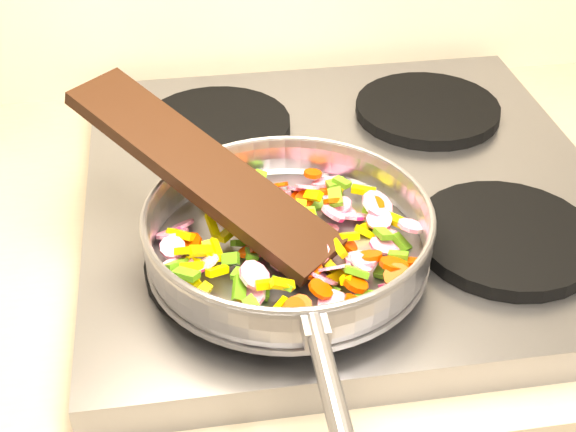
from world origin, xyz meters
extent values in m
cube|color=#939399|center=(-0.70, 1.67, 0.92)|extent=(0.60, 0.60, 0.04)
cylinder|color=black|center=(-0.84, 1.52, 0.95)|extent=(0.19, 0.19, 0.02)
cylinder|color=black|center=(-0.56, 1.52, 0.95)|extent=(0.19, 0.19, 0.02)
cylinder|color=black|center=(-0.84, 1.81, 0.95)|extent=(0.19, 0.19, 0.02)
cylinder|color=black|center=(-0.56, 1.81, 0.95)|extent=(0.19, 0.19, 0.02)
cylinder|color=#9E9EA5|center=(-0.79, 1.52, 0.96)|extent=(0.28, 0.28, 0.01)
torus|color=#9E9EA5|center=(-0.79, 1.52, 0.99)|extent=(0.32, 0.32, 0.05)
torus|color=#9E9EA5|center=(-0.79, 1.52, 1.01)|extent=(0.28, 0.28, 0.01)
cylinder|color=#9E9EA5|center=(-0.79, 1.29, 1.00)|extent=(0.02, 0.19, 0.02)
cube|color=#9E9EA5|center=(-0.79, 1.37, 1.00)|extent=(0.02, 0.03, 0.02)
cube|color=#DBCA01|center=(-0.85, 1.63, 0.97)|extent=(0.03, 0.02, 0.01)
cylinder|color=#D13800|center=(-0.74, 1.57, 0.98)|extent=(0.02, 0.02, 0.02)
cube|color=#DBCA01|center=(-0.76, 1.58, 0.99)|extent=(0.02, 0.02, 0.02)
cylinder|color=#DD156D|center=(-0.74, 1.54, 0.98)|extent=(0.03, 0.04, 0.02)
cube|color=#DBCA01|center=(-0.71, 1.54, 0.97)|extent=(0.02, 0.02, 0.02)
cube|color=#DBCA01|center=(-0.85, 1.54, 0.97)|extent=(0.02, 0.02, 0.01)
cylinder|color=#DD156D|center=(-0.77, 1.49, 0.98)|extent=(0.03, 0.04, 0.02)
cube|color=#4D9014|center=(-0.82, 1.61, 0.98)|extent=(0.02, 0.02, 0.02)
cube|color=#4D9014|center=(-0.89, 1.47, 0.99)|extent=(0.03, 0.03, 0.01)
cube|color=#DBCA01|center=(-0.86, 1.55, 0.98)|extent=(0.01, 0.03, 0.02)
cube|color=#4D9014|center=(-0.79, 1.50, 0.98)|extent=(0.02, 0.03, 0.02)
cylinder|color=#DD156D|center=(-0.84, 1.45, 0.97)|extent=(0.03, 0.04, 0.03)
cube|color=#DBCA01|center=(-0.76, 1.48, 0.97)|extent=(0.02, 0.02, 0.02)
cube|color=#DBCA01|center=(-0.83, 1.63, 0.97)|extent=(0.02, 0.02, 0.01)
cylinder|color=#D13800|center=(-0.74, 1.61, 0.97)|extent=(0.04, 0.04, 0.02)
cylinder|color=#D13800|center=(-0.77, 1.44, 0.98)|extent=(0.02, 0.02, 0.02)
cylinder|color=#D13800|center=(-0.68, 1.47, 0.97)|extent=(0.03, 0.03, 0.02)
cylinder|color=#D13800|center=(-0.80, 1.41, 0.98)|extent=(0.03, 0.03, 0.02)
cube|color=#4D9014|center=(-0.74, 1.42, 0.98)|extent=(0.02, 0.02, 0.01)
cube|color=#4D9014|center=(-0.81, 1.45, 0.98)|extent=(0.02, 0.02, 0.02)
cylinder|color=#DD156D|center=(-0.70, 1.50, 0.97)|extent=(0.03, 0.03, 0.01)
cylinder|color=#D13800|center=(-0.80, 1.43, 0.97)|extent=(0.02, 0.02, 0.01)
cube|color=#4D9014|center=(-0.78, 1.55, 0.97)|extent=(0.02, 0.02, 0.01)
cylinder|color=#DD156D|center=(-0.76, 1.54, 0.96)|extent=(0.04, 0.04, 0.02)
cube|color=#4D9014|center=(-0.84, 1.43, 0.97)|extent=(0.02, 0.02, 0.02)
cube|color=#DBCA01|center=(-0.86, 1.51, 0.98)|extent=(0.01, 0.03, 0.01)
cube|color=#DBCA01|center=(-0.78, 1.42, 0.97)|extent=(0.02, 0.03, 0.01)
cube|color=#4D9014|center=(-0.85, 1.49, 0.98)|extent=(0.02, 0.02, 0.02)
cylinder|color=#DD156D|center=(-0.76, 1.61, 0.97)|extent=(0.05, 0.04, 0.03)
cylinder|color=#D13800|center=(-0.85, 1.60, 0.98)|extent=(0.03, 0.03, 0.02)
cube|color=#4D9014|center=(-0.75, 1.58, 0.97)|extent=(0.02, 0.01, 0.01)
cylinder|color=#D13800|center=(-0.80, 1.56, 0.96)|extent=(0.02, 0.02, 0.02)
cylinder|color=#DD156D|center=(-0.83, 1.46, 0.98)|extent=(0.04, 0.04, 0.03)
cylinder|color=#D13800|center=(-0.79, 1.61, 0.98)|extent=(0.03, 0.03, 0.03)
cube|color=#DBCA01|center=(-0.73, 1.61, 0.97)|extent=(0.03, 0.03, 0.01)
cylinder|color=#D13800|center=(-0.82, 1.64, 0.98)|extent=(0.03, 0.03, 0.02)
cylinder|color=#DD156D|center=(-0.69, 1.56, 0.98)|extent=(0.04, 0.05, 0.02)
cube|color=#DBCA01|center=(-0.89, 1.51, 0.99)|extent=(0.02, 0.02, 0.02)
cube|color=#DBCA01|center=(-0.77, 1.50, 0.98)|extent=(0.02, 0.01, 0.02)
cylinder|color=#DD156D|center=(-0.69, 1.52, 0.97)|extent=(0.04, 0.04, 0.02)
cylinder|color=#D13800|center=(-0.73, 1.51, 0.98)|extent=(0.02, 0.03, 0.02)
cube|color=#DBCA01|center=(-0.87, 1.48, 0.98)|extent=(0.02, 0.02, 0.01)
cylinder|color=#DD156D|center=(-0.78, 1.56, 0.98)|extent=(0.03, 0.03, 0.02)
cube|color=#4D9014|center=(-0.69, 1.48, 0.98)|extent=(0.02, 0.02, 0.01)
cube|color=#4D9014|center=(-0.83, 1.42, 0.97)|extent=(0.02, 0.02, 0.01)
cube|color=#DBCA01|center=(-0.79, 1.58, 0.97)|extent=(0.02, 0.01, 0.02)
cylinder|color=#DD156D|center=(-0.79, 1.60, 0.97)|extent=(0.04, 0.04, 0.02)
cube|color=#4D9014|center=(-0.70, 1.52, 0.98)|extent=(0.02, 0.02, 0.01)
cylinder|color=#D13800|center=(-0.75, 1.42, 0.98)|extent=(0.03, 0.03, 0.02)
cylinder|color=#D13800|center=(-0.82, 1.64, 0.97)|extent=(0.04, 0.03, 0.03)
cylinder|color=#D13800|center=(-0.74, 1.61, 0.97)|extent=(0.02, 0.02, 0.01)
cylinder|color=#DD156D|center=(-0.79, 1.41, 0.97)|extent=(0.03, 0.03, 0.02)
cube|color=#DBCA01|center=(-0.77, 1.55, 0.99)|extent=(0.02, 0.03, 0.01)
cube|color=#4D9014|center=(-0.73, 1.60, 0.98)|extent=(0.02, 0.02, 0.01)
cylinder|color=#DD156D|center=(-0.76, 1.47, 0.98)|extent=(0.05, 0.04, 0.03)
cube|color=#DBCA01|center=(-0.77, 1.56, 0.97)|extent=(0.02, 0.02, 0.01)
cube|color=#DBCA01|center=(-0.70, 1.59, 0.98)|extent=(0.03, 0.02, 0.01)
cylinder|color=#D13800|center=(-0.80, 1.41, 0.99)|extent=(0.03, 0.03, 0.02)
cube|color=#4D9014|center=(-0.73, 1.43, 0.97)|extent=(0.02, 0.02, 0.01)
cube|color=#DBCA01|center=(-0.88, 1.50, 0.99)|extent=(0.03, 0.02, 0.02)
cylinder|color=#D13800|center=(-0.78, 1.47, 0.98)|extent=(0.03, 0.03, 0.01)
cylinder|color=#DD156D|center=(-0.89, 1.57, 0.97)|extent=(0.04, 0.03, 0.02)
cylinder|color=#D13800|center=(-0.83, 1.57, 0.98)|extent=(0.03, 0.02, 0.02)
cube|color=#DBCA01|center=(-0.75, 1.49, 0.99)|extent=(0.01, 0.02, 0.01)
cube|color=#4D9014|center=(-0.85, 1.46, 0.98)|extent=(0.02, 0.02, 0.02)
cube|color=#4D9014|center=(-0.84, 1.53, 0.97)|extent=(0.03, 0.02, 0.02)
cube|color=#4D9014|center=(-0.79, 1.57, 0.97)|extent=(0.02, 0.02, 0.01)
cube|color=#DBCA01|center=(-0.87, 1.50, 0.98)|extent=(0.01, 0.03, 0.02)
cube|color=#4D9014|center=(-0.82, 1.58, 0.98)|extent=(0.02, 0.02, 0.01)
cube|color=#DBCA01|center=(-0.86, 1.62, 0.97)|extent=(0.02, 0.02, 0.02)
cylinder|color=#D13800|center=(-0.77, 1.59, 0.97)|extent=(0.03, 0.03, 0.02)
cube|color=#4D9014|center=(-0.80, 1.64, 0.97)|extent=(0.02, 0.02, 0.01)
cube|color=#4D9014|center=(-0.76, 1.45, 0.97)|extent=(0.03, 0.03, 0.01)
cube|color=#4D9014|center=(-0.84, 1.47, 0.98)|extent=(0.03, 0.02, 0.01)
cube|color=#DBCA01|center=(-0.88, 1.50, 0.97)|extent=(0.03, 0.02, 0.01)
cube|color=#4D9014|center=(-0.73, 1.57, 0.99)|extent=(0.02, 0.03, 0.01)
cylinder|color=#DD156D|center=(-0.73, 1.62, 0.97)|extent=(0.04, 0.04, 0.02)
cube|color=#4D9014|center=(-0.83, 1.50, 0.98)|extent=(0.01, 0.02, 0.01)
cylinder|color=#DD156D|center=(-0.82, 1.53, 0.97)|extent=(0.03, 0.03, 0.01)
cylinder|color=#DD156D|center=(-0.84, 1.63, 0.97)|extent=(0.03, 0.03, 0.01)
cube|color=#4D9014|center=(-0.83, 1.46, 0.97)|extent=(0.02, 0.02, 0.01)
cube|color=#4D9014|center=(-0.81, 1.58, 0.98)|extent=(0.02, 0.02, 0.01)
cylinder|color=#DD156D|center=(-0.73, 1.57, 0.97)|extent=(0.04, 0.04, 0.02)
cube|color=#DBCA01|center=(-0.89, 1.49, 0.98)|extent=(0.02, 0.02, 0.01)
cylinder|color=#D13800|center=(-0.80, 1.58, 0.98)|extent=(0.03, 0.03, 0.02)
cylinder|color=#DD156D|center=(-0.84, 1.41, 0.97)|extent=(0.04, 0.04, 0.02)
cylinder|color=#D13800|center=(-0.76, 1.59, 0.98)|extent=(0.03, 0.03, 0.02)
cylinder|color=#DD156D|center=(-0.80, 1.50, 0.97)|extent=(0.03, 0.03, 0.01)
cylinder|color=#D13800|center=(-0.81, 1.58, 0.98)|extent=(0.03, 0.03, 0.01)
cube|color=#DBCA01|center=(-0.72, 1.61, 0.97)|extent=(0.02, 0.02, 0.02)
cube|color=#DBCA01|center=(-0.89, 1.48, 0.98)|extent=(0.02, 0.02, 0.01)
cube|color=#4D9014|center=(-0.76, 1.51, 0.97)|extent=(0.03, 0.02, 0.02)
cube|color=#DBCA01|center=(-0.77, 1.40, 0.97)|extent=(0.02, 0.02, 0.01)
cylinder|color=#D13800|center=(-0.70, 1.56, 0.98)|extent=(0.03, 0.03, 0.01)
cylinder|color=#DD156D|center=(-0.90, 1.56, 0.97)|extent=(0.04, 0.04, 0.02)
cylinder|color=#DD156D|center=(-0.75, 1.54, 0.97)|extent=(0.04, 0.04, 0.02)
cylinder|color=#D13800|center=(-0.80, 1.57, 0.97)|extent=(0.03, 0.03, 0.02)
cube|color=#DBCA01|center=(-0.75, 1.46, 0.97)|extent=(0.03, 0.02, 0.01)
cube|color=#DBCA01|center=(-0.71, 1.53, 0.97)|extent=(0.02, 0.02, 0.02)
cube|color=#DBCA01|center=(-0.91, 1.55, 0.97)|extent=(0.01, 0.02, 0.02)
cylinder|color=#D13800|center=(-0.84, 1.44, 0.97)|extent=(0.03, 0.03, 0.02)
cube|color=#4D9014|center=(-0.84, 1.47, 0.97)|extent=(0.02, 0.02, 0.02)
cube|color=#DBCA01|center=(-0.68, 1.54, 0.97)|extent=(0.03, 0.03, 0.01)
cube|color=#DBCA01|center=(-0.86, 1.50, 0.98)|extent=(0.02, 0.02, 0.02)
cube|color=#DBCA01|center=(-0.89, 1.54, 0.98)|extent=(0.03, 0.02, 0.01)
cylinder|color=#DD156D|center=(-0.73, 1.48, 0.98)|extent=(0.05, 0.05, 0.02)
cylinder|color=#DD156D|center=(-0.73, 1.47, 0.98)|extent=(0.03, 0.03, 0.02)
cube|color=#DBCA01|center=(-0.82, 1.45, 0.98)|extent=(0.02, 0.01, 0.01)
cube|color=#4D9014|center=(-0.84, 1.42, 0.98)|extent=(0.02, 0.03, 0.02)
cylinder|color=#DD156D|center=(-0.73, 1.57, 0.97)|extent=(0.04, 0.04, 0.02)
cube|color=#4D9014|center=(-0.77, 1.56, 0.98)|extent=(0.02, 0.02, 0.01)
cube|color=#4D9014|center=(-0.68, 1.51, 0.97)|extent=(0.02, 0.02, 0.02)
cylinder|color=#D13800|center=(-0.70, 1.44, 0.98)|extent=(0.04, 0.04, 0.02)
cylinder|color=#DD156D|center=(-0.67, 1.51, 0.98)|extent=(0.04, 0.04, 0.01)
cylinder|color=#D13800|center=(-0.74, 1.44, 0.98)|extent=(0.03, 0.03, 0.02)
cube|color=#DBCA01|center=(-0.75, 1.45, 0.98)|extent=(0.02, 0.02, 0.02)
cube|color=#4D9014|center=(-0.82, 1.62, 0.98)|extent=(0.02, 0.02, 0.02)
cylinder|color=#DD156D|center=(-0.69, 1.54, 0.98)|extent=(0.04, 0.03, 0.02)
cube|color=#DBCA01|center=(-0.82, 1.58, 0.97)|extent=(0.01, 0.02, 0.01)
cube|color=#4D9014|center=(-0.90, 1.50, 0.98)|extent=(0.03, 0.02, 0.02)
cylinder|color=#D13800|center=(-0.77, 1.60, 0.97)|extent=(0.03, 0.03, 0.02)
cylinder|color=#D13800|center=(-0.72, 1.48, 0.98)|extent=(0.03, 0.03, 0.02)
cylinder|color=#DD156D|center=(-0.90, 1.50, 0.97)|extent=(0.03, 0.04, 0.02)
cube|color=#DBCA01|center=(-0.77, 1.55, 0.98)|extent=(0.02, 0.01, 0.01)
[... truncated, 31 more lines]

